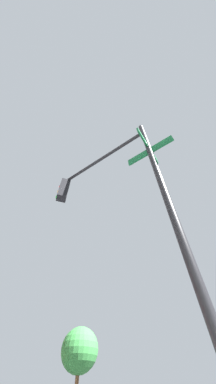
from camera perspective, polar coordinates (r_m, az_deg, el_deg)
traffic_signal_near at (r=4.25m, az=-1.30°, el=2.04°), size 2.97×2.29×6.11m
street_tree at (r=16.72m, az=-9.08°, el=-41.35°), size 2.59×2.59×4.45m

